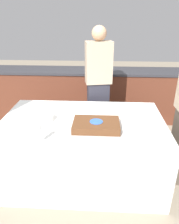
{
  "coord_description": "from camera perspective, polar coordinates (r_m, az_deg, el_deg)",
  "views": [
    {
      "loc": [
        0.2,
        -2.16,
        1.84
      ],
      "look_at": [
        0.08,
        0.0,
        0.85
      ],
      "focal_mm": 35.0,
      "sensor_mm": 36.0,
      "label": 1
    }
  ],
  "objects": [
    {
      "name": "cake",
      "position": [
        2.24,
        1.76,
        -3.43
      ],
      "size": [
        0.51,
        0.36,
        0.08
      ],
      "color": "#B7B2AD",
      "rests_on": "dining_table"
    },
    {
      "name": "side_plate_near_cake",
      "position": [
        2.52,
        2.29,
        -1.03
      ],
      "size": [
        0.17,
        0.17,
        0.0
      ],
      "color": "white",
      "rests_on": "dining_table"
    },
    {
      "name": "person_cutting_cake",
      "position": [
        3.1,
        2.3,
        6.57
      ],
      "size": [
        0.39,
        0.27,
        1.7
      ],
      "rotation": [
        0.0,
        0.0,
        -2.94
      ],
      "color": "#282833",
      "rests_on": "ground_plane"
    },
    {
      "name": "back_counter",
      "position": [
        4.05,
        0.19,
        4.64
      ],
      "size": [
        4.4,
        0.58,
        0.92
      ],
      "color": "#5B2D1E",
      "rests_on": "ground_plane"
    },
    {
      "name": "wine_glass",
      "position": [
        2.02,
        -13.09,
        -4.89
      ],
      "size": [
        0.07,
        0.07,
        0.18
      ],
      "color": "white",
      "rests_on": "dining_table"
    },
    {
      "name": "side_plate_right_edge",
      "position": [
        2.52,
        12.82,
        -1.64
      ],
      "size": [
        0.17,
        0.17,
        0.0
      ],
      "color": "white",
      "rests_on": "dining_table"
    },
    {
      "name": "dining_table",
      "position": [
        2.62,
        -1.75,
        -9.45
      ],
      "size": [
        1.81,
        1.13,
        0.75
      ],
      "color": "silver",
      "rests_on": "ground_plane"
    },
    {
      "name": "ground_plane",
      "position": [
        2.85,
        -1.65,
        -15.72
      ],
      "size": [
        14.0,
        14.0,
        0.0
      ],
      "primitive_type": "plane",
      "color": "gray"
    },
    {
      "name": "plate_stack",
      "position": [
        2.46,
        -11.9,
        -1.46
      ],
      "size": [
        0.21,
        0.21,
        0.07
      ],
      "color": "white",
      "rests_on": "dining_table"
    }
  ]
}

